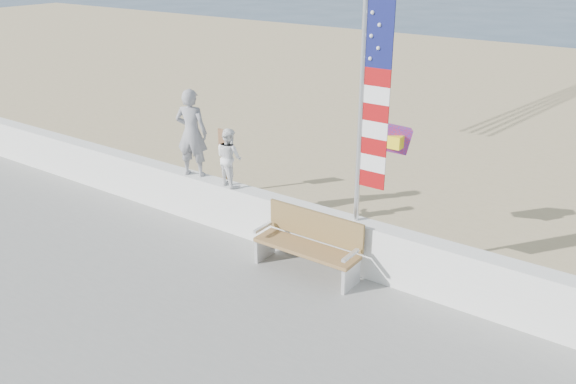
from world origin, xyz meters
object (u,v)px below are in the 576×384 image
adult (192,133)px  bench (309,242)px  child (229,157)px  flag (369,105)px

adult → bench: adult is taller
adult → child: bearing=160.4°
flag → adult: bearing=180.0°
adult → flag: flag is taller
adult → bench: bearing=151.7°
child → bench: bearing=-177.0°
child → bench: child is taller
flag → bench: bearing=-147.7°
child → flag: (2.78, -0.00, 1.37)m
adult → bench: 3.24m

